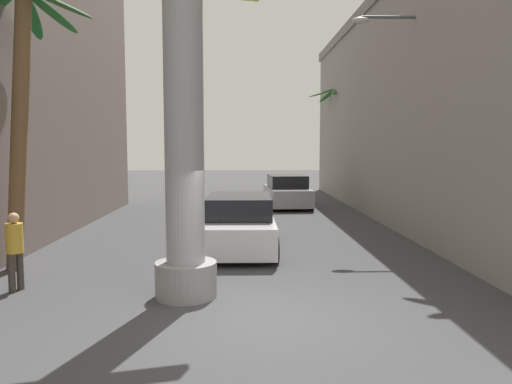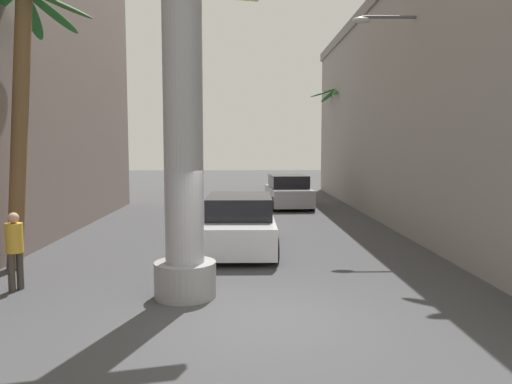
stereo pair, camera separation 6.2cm
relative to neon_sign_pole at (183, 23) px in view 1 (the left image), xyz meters
The scene contains 11 objects.
ground_plane 10.26m from the neon_sign_pole, 80.35° to the left, with size 85.80×85.80×0.00m, color #424244.
building_right 14.99m from the neon_sign_pole, 43.15° to the left, with size 9.13×28.48×9.12m.
neon_sign_pole is the anchor object (origin of this frame).
street_lamp 9.05m from the neon_sign_pole, 41.25° to the left, with size 2.81×0.28×7.05m.
car_lead 6.48m from the neon_sign_pole, 77.14° to the left, with size 2.10×4.75×1.56m.
car_far 15.57m from the neon_sign_pole, 77.06° to the left, with size 2.19×4.46×1.56m.
palm_tree_mid_right 12.27m from the neon_sign_pole, 51.94° to the left, with size 2.48×2.46×8.14m.
palm_tree_near_left 4.86m from the neon_sign_pole, 149.24° to the left, with size 3.32×3.42×6.77m.
palm_tree_far_right 20.80m from the neon_sign_pole, 70.70° to the left, with size 3.52×3.34×6.41m.
palm_tree_near_right 8.29m from the neon_sign_pole, 29.86° to the left, with size 2.89×2.93×8.81m.
pedestrian_curb_left 5.61m from the neon_sign_pole, behind, with size 0.46×0.46×1.62m.
Camera 1 is at (-0.40, -8.31, 2.96)m, focal length 35.00 mm.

